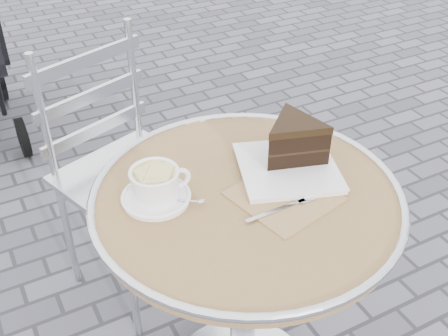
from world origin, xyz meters
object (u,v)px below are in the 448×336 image
cappuccino_set (156,187)px  cake_plate_set (293,147)px  cafe_table (245,247)px  bistro_chair (111,143)px

cappuccino_set → cake_plate_set: (0.34, -0.03, 0.02)m
cafe_table → bistro_chair: 0.64m
cafe_table → bistro_chair: bearing=102.3°
cappuccino_set → bistro_chair: 0.59m
cappuccino_set → bistro_chair: bistro_chair is taller
cake_plate_set → bistro_chair: bearing=135.4°
cafe_table → cake_plate_set: (0.15, 0.05, 0.22)m
cappuccino_set → cake_plate_set: bearing=-0.8°
cake_plate_set → bistro_chair: size_ratio=0.40×
cafe_table → cake_plate_set: size_ratio=2.08×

